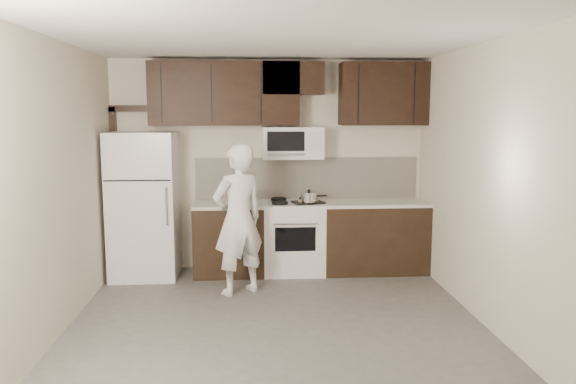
{
  "coord_description": "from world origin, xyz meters",
  "views": [
    {
      "loc": [
        -0.24,
        -5.03,
        2.05
      ],
      "look_at": [
        0.16,
        0.9,
        1.19
      ],
      "focal_mm": 35.0,
      "sensor_mm": 36.0,
      "label": 1
    }
  ],
  "objects": [
    {
      "name": "back_wall",
      "position": [
        0.0,
        2.25,
        1.35
      ],
      "size": [
        4.0,
        0.0,
        4.0
      ],
      "primitive_type": "plane",
      "rotation": [
        1.57,
        0.0,
        0.0
      ],
      "color": "beige",
      "rests_on": "ground"
    },
    {
      "name": "pizza",
      "position": [
        0.48,
        1.84,
        0.94
      ],
      "size": [
        0.3,
        0.3,
        0.02
      ],
      "primitive_type": "cylinder",
      "rotation": [
        0.0,
        0.0,
        0.27
      ],
      "color": "#D3B98D",
      "rests_on": "baking_tray"
    },
    {
      "name": "ceiling",
      "position": [
        0.0,
        0.0,
        2.7
      ],
      "size": [
        4.5,
        4.5,
        0.0
      ],
      "primitive_type": "plane",
      "rotation": [
        3.14,
        0.0,
        0.0
      ],
      "color": "white",
      "rests_on": "back_wall"
    },
    {
      "name": "saucepan",
      "position": [
        0.48,
        1.79,
        0.98
      ],
      "size": [
        0.33,
        0.19,
        0.18
      ],
      "color": "silver",
      "rests_on": "stove"
    },
    {
      "name": "refrigerator",
      "position": [
        -1.55,
        1.89,
        0.9
      ],
      "size": [
        0.8,
        0.76,
        1.8
      ],
      "color": "white",
      "rests_on": "floor"
    },
    {
      "name": "door_trim",
      "position": [
        -1.92,
        2.21,
        1.25
      ],
      "size": [
        0.5,
        0.08,
        2.12
      ],
      "color": "black",
      "rests_on": "floor"
    },
    {
      "name": "backsplash",
      "position": [
        0.5,
        2.24,
        1.18
      ],
      "size": [
        2.9,
        0.02,
        0.54
      ],
      "primitive_type": "cube",
      "color": "silver",
      "rests_on": "counter_run"
    },
    {
      "name": "counter_run",
      "position": [
        0.6,
        1.94,
        0.46
      ],
      "size": [
        2.95,
        0.64,
        0.91
      ],
      "color": "black",
      "rests_on": "floor"
    },
    {
      "name": "microwave",
      "position": [
        0.3,
        2.06,
        1.65
      ],
      "size": [
        0.76,
        0.42,
        0.4
      ],
      "color": "white",
      "rests_on": "upper_cabinets"
    },
    {
      "name": "floor",
      "position": [
        0.0,
        0.0,
        0.0
      ],
      "size": [
        4.5,
        4.5,
        0.0
      ],
      "primitive_type": "plane",
      "color": "#52504D",
      "rests_on": "ground"
    },
    {
      "name": "baking_tray",
      "position": [
        0.48,
        1.84,
        0.92
      ],
      "size": [
        0.42,
        0.36,
        0.02
      ],
      "primitive_type": "cube",
      "rotation": [
        0.0,
        0.0,
        0.27
      ],
      "color": "black",
      "rests_on": "counter_run"
    },
    {
      "name": "upper_cabinets",
      "position": [
        0.21,
        2.08,
        2.28
      ],
      "size": [
        3.48,
        0.35,
        0.78
      ],
      "color": "black",
      "rests_on": "back_wall"
    },
    {
      "name": "stove",
      "position": [
        0.3,
        1.94,
        0.46
      ],
      "size": [
        0.76,
        0.66,
        0.94
      ],
      "color": "white",
      "rests_on": "floor"
    },
    {
      "name": "person",
      "position": [
        -0.38,
        1.15,
        0.85
      ],
      "size": [
        0.74,
        0.67,
        1.7
      ],
      "primitive_type": "imported",
      "rotation": [
        0.0,
        0.0,
        3.69
      ],
      "color": "white",
      "rests_on": "floor"
    }
  ]
}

